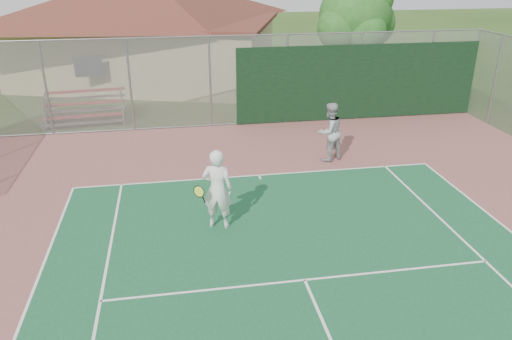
{
  "coord_description": "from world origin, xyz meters",
  "views": [
    {
      "loc": [
        -2.45,
        -1.93,
        6.21
      ],
      "look_at": [
        -0.56,
        9.12,
        1.4
      ],
      "focal_mm": 35.0,
      "sensor_mm": 36.0,
      "label": 1
    }
  ],
  "objects": [
    {
      "name": "bleachers",
      "position": [
        -6.0,
        18.55,
        0.61
      ],
      "size": [
        3.19,
        2.07,
        1.16
      ],
      "rotation": [
        0.0,
        0.0,
        0.09
      ],
      "color": "#AD2D28",
      "rests_on": "ground"
    },
    {
      "name": "player_grey_back",
      "position": [
        2.48,
        12.77,
        0.97
      ],
      "size": [
        1.16,
        1.05,
        1.93
      ],
      "rotation": [
        0.0,
        0.0,
        3.57
      ],
      "color": "#9FA1A4",
      "rests_on": "ground"
    },
    {
      "name": "clubhouse",
      "position": [
        -3.55,
        25.67,
        2.98
      ],
      "size": [
        15.71,
        12.78,
        5.87
      ],
      "rotation": [
        0.0,
        0.0,
        -0.31
      ],
      "color": "tan",
      "rests_on": "ground"
    },
    {
      "name": "tree",
      "position": [
        6.21,
        20.98,
        3.62
      ],
      "size": [
        3.94,
        3.74,
        5.5
      ],
      "color": "#3D2A16",
      "rests_on": "ground"
    },
    {
      "name": "back_fence",
      "position": [
        2.11,
        16.98,
        1.67
      ],
      "size": [
        20.08,
        0.11,
        3.53
      ],
      "color": "gray",
      "rests_on": "ground"
    },
    {
      "name": "player_white_front",
      "position": [
        -1.54,
        8.95,
        1.02
      ],
      "size": [
        1.03,
        0.77,
        2.03
      ],
      "rotation": [
        0.0,
        0.0,
        2.85
      ],
      "color": "silver",
      "rests_on": "ground"
    }
  ]
}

